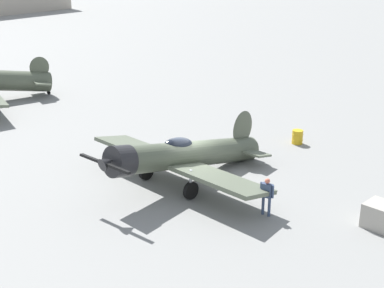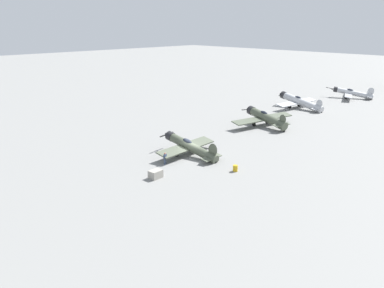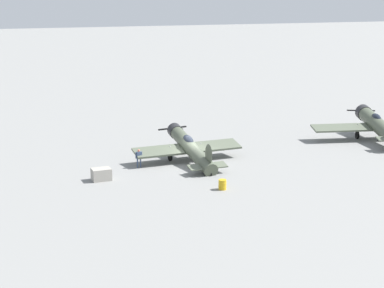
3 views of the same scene
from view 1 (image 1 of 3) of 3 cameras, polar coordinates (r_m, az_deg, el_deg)
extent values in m
plane|color=gray|center=(25.42, 0.00, -3.82)|extent=(400.00, 400.00, 0.00)
cylinder|color=#4C5442|center=(24.94, 0.00, -1.10)|extent=(9.01, 1.83, 2.88)
cylinder|color=#232326|center=(22.07, -7.82, -1.87)|extent=(1.22, 1.42, 1.50)
cone|color=#232326|center=(21.67, -9.20, -2.01)|extent=(0.68, 0.60, 0.66)
cube|color=black|center=(21.59, -9.52, -2.11)|extent=(0.62, 2.96, 0.18)
ellipsoid|color=black|center=(24.12, -1.49, -0.06)|extent=(1.84, 0.87, 0.98)
cube|color=#565E4C|center=(24.30, -1.78, -2.04)|extent=(2.71, 10.20, 0.56)
ellipsoid|color=#4C5442|center=(27.40, 5.53, 1.74)|extent=(1.82, 0.24, 2.07)
cube|color=#565E4C|center=(27.60, 5.19, -0.46)|extent=(1.32, 3.46, 0.30)
cylinder|color=#999BA0|center=(23.04, -0.14, -3.98)|extent=(0.14, 0.14, 0.98)
cylinder|color=black|center=(23.24, -0.13, -5.08)|extent=(0.81, 0.25, 0.80)
cylinder|color=#999BA0|center=(25.14, -5.04, -1.99)|extent=(0.14, 0.14, 0.98)
cylinder|color=black|center=(25.32, -5.01, -3.02)|extent=(0.81, 0.25, 0.80)
cylinder|color=black|center=(28.32, 6.12, -1.13)|extent=(0.29, 0.12, 0.28)
ellipsoid|color=#4C5442|center=(42.18, -16.27, 8.01)|extent=(1.71, 0.45, 1.82)
cube|color=#565E4C|center=(42.33, -16.41, 6.65)|extent=(1.73, 3.55, 0.26)
cylinder|color=black|center=(42.74, -15.32, 5.41)|extent=(0.29, 0.15, 0.28)
cylinder|color=#384766|center=(21.97, 8.40, -6.80)|extent=(0.12, 0.12, 0.83)
cylinder|color=#384766|center=(22.10, 7.74, -6.60)|extent=(0.12, 0.12, 0.83)
cube|color=#384766|center=(21.73, 8.16, -5.02)|extent=(0.30, 0.48, 0.59)
sphere|color=#CA6650|center=(21.56, 8.21, -4.00)|extent=(0.22, 0.22, 0.22)
cylinder|color=#384766|center=(21.60, 8.79, -5.16)|extent=(0.09, 0.09, 0.56)
cylinder|color=#384766|center=(21.85, 7.53, -4.79)|extent=(0.09, 0.09, 0.56)
cylinder|color=gold|center=(30.68, 11.40, 0.76)|extent=(0.62, 0.62, 0.81)
torus|color=gold|center=(30.63, 11.42, 1.04)|extent=(0.65, 0.65, 0.04)
torus|color=gold|center=(30.73, 11.38, 0.47)|extent=(0.65, 0.65, 0.04)
camera|label=2|loc=(54.60, 71.92, 15.07)|focal=35.18mm
camera|label=3|loc=(67.68, 51.57, 17.22)|focal=59.10mm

